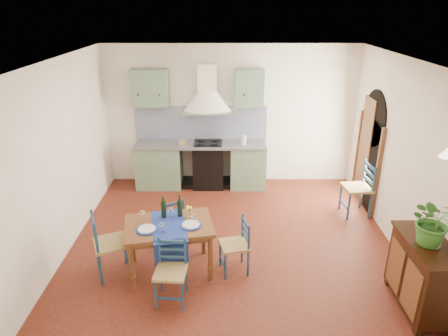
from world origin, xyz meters
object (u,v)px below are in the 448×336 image
Objects in this scene: dining_table at (169,230)px; sideboard at (423,273)px; potted_plant at (434,221)px; chair_near at (171,271)px.

dining_table is 1.23× the size of sideboard.
dining_table is 2.21× the size of potted_plant.
potted_plant reaches higher than chair_near.
chair_near is at bearing -81.60° from dining_table.
dining_table reaches higher than sideboard.
dining_table is 0.64m from chair_near.
sideboard is (3.13, -0.74, -0.15)m from dining_table.
dining_table reaches higher than chair_near.
sideboard is 0.72m from potted_plant.
sideboard is (3.04, -0.14, 0.08)m from chair_near.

